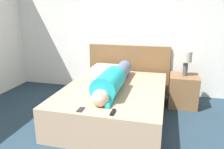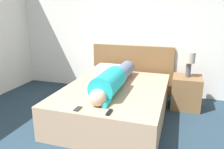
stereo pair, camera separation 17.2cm
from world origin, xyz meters
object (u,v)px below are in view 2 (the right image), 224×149
Objects in this scene: bed at (115,102)px; nightstand at (186,92)px; person_lying at (113,80)px; table_lamp at (189,60)px; pillow_near_headboard at (111,70)px; cell_phone at (78,109)px; tv_remote at (109,112)px.

nightstand is at bearing 32.98° from bed.
nightstand is 1.38m from person_lying.
bed is 1.29m from nightstand.
bed is 1.22× the size of person_lying.
table_lamp is 1.41m from pillow_near_headboard.
cell_phone is (0.10, -1.64, -0.07)m from pillow_near_headboard.
cell_phone is at bearing -128.51° from table_lamp.
pillow_near_headboard is (-1.38, 0.04, 0.28)m from nightstand.
cell_phone reaches higher than bed.
bed is at bearing -147.02° from nightstand.
table_lamp is 1.35m from person_lying.
tv_remote is (0.20, -0.88, 0.25)m from bed.
person_lying is at bearing 76.55° from cell_phone.
cell_phone is at bearing -128.51° from nightstand.
table_lamp reaches higher than tv_remote.
bed is 3.68× the size of nightstand.
pillow_near_headboard is (-1.38, 0.04, -0.29)m from table_lamp.
tv_remote is at bearing -77.24° from bed.
pillow_near_headboard is at bearing 178.38° from table_lamp.
tv_remote is at bearing -119.01° from nightstand.
pillow_near_headboard is at bearing 93.66° from cell_phone.
person_lying is at bearing -143.93° from table_lamp.
bed is at bearing 102.76° from tv_remote.
bed is 4.80× the size of table_lamp.
pillow_near_headboard is (-0.30, 0.82, -0.08)m from person_lying.
tv_remote is (-0.88, -1.58, -0.35)m from table_lamp.
tv_remote is at bearing -75.98° from person_lying.
table_lamp is 3.26× the size of cell_phone.
table_lamp is (1.08, 0.70, 0.60)m from bed.
nightstand is at bearing 0.00° from table_lamp.
bed is 15.68× the size of cell_phone.
cell_phone is (-0.39, -0.01, -0.01)m from tv_remote.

